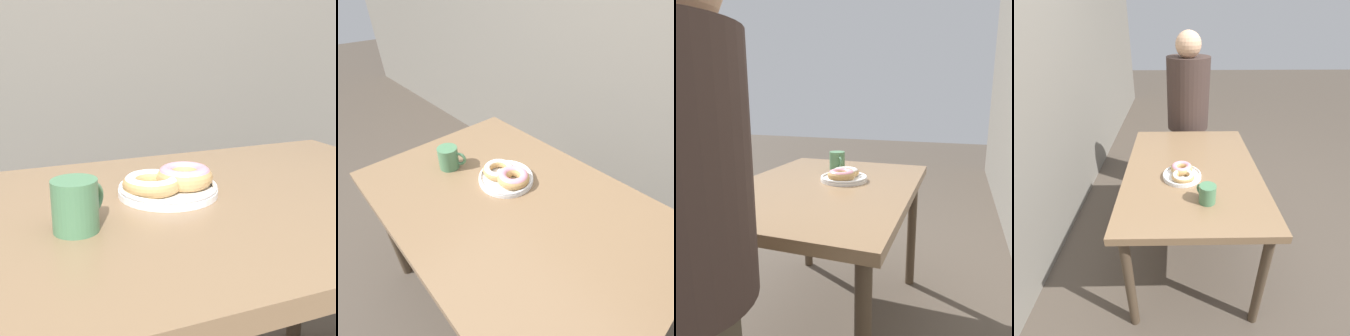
{
  "view_description": "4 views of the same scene",
  "coord_description": "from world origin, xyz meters",
  "views": [
    {
      "loc": [
        -0.47,
        -0.67,
        1.03
      ],
      "look_at": [
        -0.1,
        0.21,
        0.76
      ],
      "focal_mm": 50.0,
      "sensor_mm": 36.0,
      "label": 1
    },
    {
      "loc": [
        0.5,
        -0.32,
        1.37
      ],
      "look_at": [
        -0.1,
        0.21,
        0.76
      ],
      "focal_mm": 28.0,
      "sensor_mm": 36.0,
      "label": 2
    },
    {
      "loc": [
        1.29,
        0.71,
        1.08
      ],
      "look_at": [
        -0.1,
        0.21,
        0.76
      ],
      "focal_mm": 35.0,
      "sensor_mm": 36.0,
      "label": 3
    },
    {
      "loc": [
        -1.33,
        0.24,
        1.5
      ],
      "look_at": [
        -0.1,
        0.21,
        0.76
      ],
      "focal_mm": 28.0,
      "sensor_mm": 36.0,
      "label": 4
    }
  ],
  "objects": [
    {
      "name": "dining_table",
      "position": [
        0.0,
        0.15,
        0.63
      ],
      "size": [
        1.12,
        0.78,
        0.7
      ],
      "color": "#846647",
      "rests_on": "ground_plane"
    },
    {
      "name": "ground_plane",
      "position": [
        0.0,
        0.0,
        0.0
      ],
      "size": [
        14.0,
        14.0,
        0.0
      ],
      "primitive_type": "plane",
      "color": "#4C4238"
    },
    {
      "name": "donut_plate",
      "position": [
        -0.09,
        0.21,
        0.73
      ],
      "size": [
        0.24,
        0.22,
        0.06
      ],
      "color": "white",
      "rests_on": "dining_table"
    },
    {
      "name": "coffee_mug",
      "position": [
        -0.32,
        0.1,
        0.75
      ],
      "size": [
        0.11,
        0.09,
        0.09
      ],
      "color": "#4C7F56",
      "rests_on": "dining_table"
    }
  ]
}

